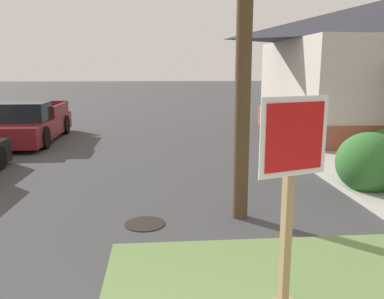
{
  "coord_description": "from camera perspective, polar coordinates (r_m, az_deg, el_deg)",
  "views": [
    {
      "loc": [
        0.62,
        -1.98,
        2.67
      ],
      "look_at": [
        1.13,
        3.91,
        1.46
      ],
      "focal_mm": 37.4,
      "sensor_mm": 36.0,
      "label": 1
    }
  ],
  "objects": [
    {
      "name": "shrub_by_curb",
      "position": [
        9.4,
        23.95,
        -1.74
      ],
      "size": [
        1.4,
        1.4,
        1.33
      ],
      "primitive_type": "ellipsoid",
      "color": "#326C2F",
      "rests_on": "ground"
    },
    {
      "name": "pickup_truck_maroon",
      "position": [
        15.84,
        -22.39,
        3.28
      ],
      "size": [
        2.19,
        5.22,
        1.48
      ],
      "color": "maroon",
      "rests_on": "ground"
    },
    {
      "name": "stop_sign",
      "position": [
        4.24,
        13.58,
        -8.34
      ],
      "size": [
        0.75,
        0.38,
        2.32
      ],
      "color": "#A3845B",
      "rests_on": "grass_corner_patch"
    },
    {
      "name": "manhole_cover",
      "position": [
        7.11,
        -6.73,
        -10.47
      ],
      "size": [
        0.7,
        0.7,
        0.02
      ],
      "primitive_type": "cylinder",
      "color": "black",
      "rests_on": "ground"
    }
  ]
}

